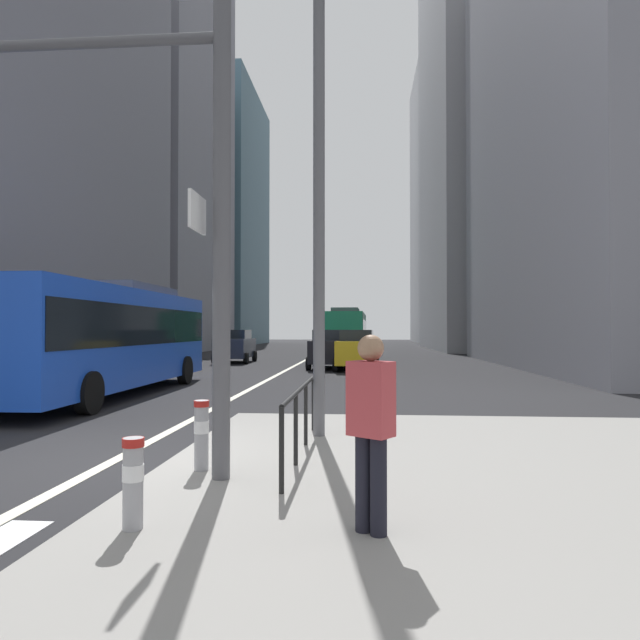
% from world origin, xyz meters
% --- Properties ---
extents(ground_plane, '(160.00, 160.00, 0.00)m').
position_xyz_m(ground_plane, '(0.00, 20.00, 0.00)').
color(ground_plane, black).
extents(median_island, '(9.00, 10.00, 0.15)m').
position_xyz_m(median_island, '(5.50, -1.00, 0.07)').
color(median_island, gray).
rests_on(median_island, ground).
extents(lane_centre_line, '(0.20, 80.00, 0.01)m').
position_xyz_m(lane_centre_line, '(0.00, 30.00, 0.01)').
color(lane_centre_line, beige).
rests_on(lane_centre_line, ground).
extents(office_tower_left_mid, '(11.44, 18.36, 40.90)m').
position_xyz_m(office_tower_left_mid, '(-16.00, 42.09, 20.45)').
color(office_tower_left_mid, gray).
rests_on(office_tower_left_mid, ground).
extents(office_tower_left_far, '(11.10, 19.47, 33.51)m').
position_xyz_m(office_tower_left_far, '(-16.00, 64.81, 16.75)').
color(office_tower_left_far, slate).
rests_on(office_tower_left_far, ground).
extents(office_tower_right_near, '(11.52, 23.76, 30.97)m').
position_xyz_m(office_tower_right_near, '(17.00, 21.63, 15.49)').
color(office_tower_right_near, gray).
rests_on(office_tower_right_near, ground).
extents(office_tower_right_mid, '(13.24, 22.37, 57.48)m').
position_xyz_m(office_tower_right_mid, '(17.00, 48.50, 28.74)').
color(office_tower_right_mid, '#9E9EA3').
rests_on(office_tower_right_mid, ground).
extents(office_tower_right_far, '(10.41, 24.55, 42.19)m').
position_xyz_m(office_tower_right_far, '(17.00, 77.23, 21.09)').
color(office_tower_right_far, '#9E9EA3').
rests_on(office_tower_right_far, ground).
extents(city_bus_blue_oncoming, '(2.81, 11.22, 3.40)m').
position_xyz_m(city_bus_blue_oncoming, '(-3.84, 8.05, 1.84)').
color(city_bus_blue_oncoming, blue).
rests_on(city_bus_blue_oncoming, ground).
extents(city_bus_red_receding, '(2.88, 11.02, 3.40)m').
position_xyz_m(city_bus_red_receding, '(2.52, 31.79, 1.84)').
color(city_bus_red_receding, '#198456').
rests_on(city_bus_red_receding, ground).
extents(car_oncoming_mid, '(2.12, 4.12, 1.94)m').
position_xyz_m(car_oncoming_mid, '(-3.88, 24.48, 0.99)').
color(car_oncoming_mid, '#232838').
rests_on(car_oncoming_mid, ground).
extents(car_receding_near, '(2.12, 4.34, 1.94)m').
position_xyz_m(car_receding_near, '(2.00, 20.04, 0.99)').
color(car_receding_near, black).
rests_on(car_receding_near, ground).
extents(car_receding_far, '(2.20, 4.32, 1.94)m').
position_xyz_m(car_receding_far, '(3.38, 19.00, 0.99)').
color(car_receding_far, gold).
rests_on(car_receding_far, ground).
extents(traffic_signal_gantry, '(7.24, 0.65, 6.00)m').
position_xyz_m(traffic_signal_gantry, '(-0.49, -1.20, 4.17)').
color(traffic_signal_gantry, '#515156').
rests_on(traffic_signal_gantry, median_island).
extents(street_lamp_post, '(5.50, 0.32, 8.00)m').
position_xyz_m(street_lamp_post, '(2.94, 1.62, 5.28)').
color(street_lamp_post, '#56565B').
rests_on(street_lamp_post, median_island).
extents(bollard_left, '(0.20, 0.20, 0.82)m').
position_xyz_m(bollard_left, '(1.62, -2.93, 0.61)').
color(bollard_left, '#99999E').
rests_on(bollard_left, median_island).
extents(bollard_right, '(0.20, 0.20, 0.89)m').
position_xyz_m(bollard_right, '(1.62, -0.82, 0.65)').
color(bollard_right, '#99999E').
rests_on(bollard_right, median_island).
extents(pedestrian_railing, '(0.06, 3.90, 0.98)m').
position_xyz_m(pedestrian_railing, '(2.80, 0.18, 0.86)').
color(pedestrian_railing, black).
rests_on(pedestrian_railing, median_island).
extents(pedestrian_waiting, '(0.45, 0.41, 1.76)m').
position_xyz_m(pedestrian_waiting, '(3.77, -2.86, 1.13)').
color(pedestrian_waiting, black).
rests_on(pedestrian_waiting, median_island).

